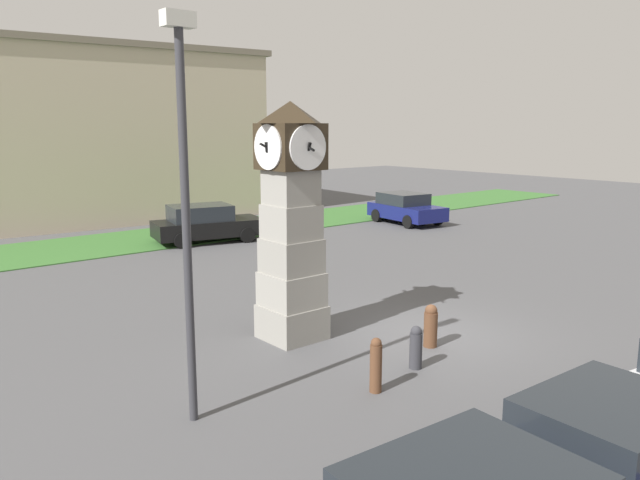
# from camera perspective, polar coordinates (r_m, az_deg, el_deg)

# --- Properties ---
(ground_plane) EXTENTS (86.41, 86.41, 0.00)m
(ground_plane) POSITION_cam_1_polar(r_m,az_deg,el_deg) (15.01, 9.98, -8.54)
(ground_plane) COLOR #4C4C4F
(clock_tower) EXTENTS (1.61, 1.64, 5.36)m
(clock_tower) POSITION_cam_1_polar(r_m,az_deg,el_deg) (13.95, -2.65, 1.43)
(clock_tower) COLOR gray
(clock_tower) RESTS_ON ground_plane
(bollard_near_tower) EXTENTS (0.30, 0.30, 0.96)m
(bollard_near_tower) POSITION_cam_1_polar(r_m,az_deg,el_deg) (14.11, 10.09, -7.69)
(bollard_near_tower) COLOR brown
(bollard_near_tower) RESTS_ON ground_plane
(bollard_mid_row) EXTENTS (0.26, 0.26, 0.89)m
(bollard_mid_row) POSITION_cam_1_polar(r_m,az_deg,el_deg) (12.87, 8.76, -9.64)
(bollard_mid_row) COLOR #333338
(bollard_mid_row) RESTS_ON ground_plane
(bollard_far_row) EXTENTS (0.22, 0.22, 1.04)m
(bollard_far_row) POSITION_cam_1_polar(r_m,az_deg,el_deg) (11.68, 5.13, -11.28)
(bollard_far_row) COLOR brown
(bollard_far_row) RESTS_ON ground_plane
(car_near_tower) EXTENTS (3.99, 2.10, 1.45)m
(car_near_tower) POSITION_cam_1_polar(r_m,az_deg,el_deg) (9.38, 25.42, -16.60)
(car_near_tower) COLOR navy
(car_near_tower) RESTS_ON ground_plane
(car_far_lot) EXTENTS (4.77, 2.85, 1.57)m
(car_far_lot) POSITION_cam_1_polar(r_m,az_deg,el_deg) (26.45, -10.40, 1.51)
(car_far_lot) COLOR black
(car_far_lot) RESTS_ON ground_plane
(car_silver_hatch) EXTENTS (2.47, 4.21, 1.50)m
(car_silver_hatch) POSITION_cam_1_polar(r_m,az_deg,el_deg) (31.31, 7.84, 2.92)
(car_silver_hatch) COLOR navy
(car_silver_hatch) RESTS_ON ground_plane
(street_lamp_far_side) EXTENTS (0.50, 0.24, 6.52)m
(street_lamp_far_side) POSITION_cam_1_polar(r_m,az_deg,el_deg) (10.00, -12.23, 3.97)
(street_lamp_far_side) COLOR #333338
(street_lamp_far_side) RESTS_ON ground_plane
(warehouse_blue_far) EXTENTS (19.87, 11.08, 8.69)m
(warehouse_blue_far) POSITION_cam_1_polar(r_m,az_deg,el_deg) (35.03, -22.28, 8.93)
(warehouse_blue_far) COLOR #B7A88E
(warehouse_blue_far) RESTS_ON ground_plane
(grass_verge_far) EXTENTS (51.85, 5.05, 0.04)m
(grass_verge_far) POSITION_cam_1_polar(r_m,az_deg,el_deg) (29.25, -9.48, 0.86)
(grass_verge_far) COLOR #386B2D
(grass_verge_far) RESTS_ON ground_plane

